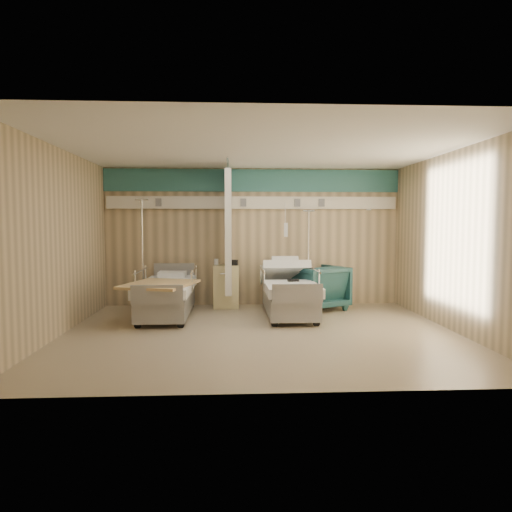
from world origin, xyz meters
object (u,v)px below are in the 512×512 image
(bed_right, at_px, (289,298))
(bed_left, at_px, (167,299))
(iv_stand_right, at_px, (308,287))
(iv_stand_left, at_px, (143,286))
(visitor_armchair, at_px, (318,287))
(bedside_cabinet, at_px, (226,286))

(bed_right, distance_m, bed_left, 2.20)
(iv_stand_right, relative_size, iv_stand_left, 0.90)
(bed_left, relative_size, iv_stand_right, 1.11)
(visitor_armchair, bearing_deg, bedside_cabinet, -34.92)
(bed_left, height_order, iv_stand_left, iv_stand_left)
(bed_left, height_order, visitor_armchair, visitor_armchair)
(bed_right, xyz_separation_m, visitor_armchair, (0.65, 0.60, 0.12))
(iv_stand_right, bearing_deg, bed_right, -119.34)
(bed_left, xyz_separation_m, iv_stand_left, (-0.59, 0.85, 0.13))
(iv_stand_left, bearing_deg, bedside_cabinet, 1.84)
(bed_left, bearing_deg, bedside_cabinet, 40.60)
(bed_right, distance_m, visitor_armchair, 0.89)
(bed_left, relative_size, visitor_armchair, 2.27)
(bedside_cabinet, bearing_deg, visitor_armchair, -9.46)
(bed_left, distance_m, bedside_cabinet, 1.39)
(bedside_cabinet, relative_size, iv_stand_left, 0.39)
(bed_right, relative_size, bed_left, 1.00)
(bedside_cabinet, relative_size, visitor_armchair, 0.89)
(bed_left, bearing_deg, iv_stand_right, 18.23)
(bed_left, xyz_separation_m, visitor_armchair, (2.85, 0.60, 0.12))
(bed_right, height_order, visitor_armchair, visitor_armchair)
(bed_left, distance_m, visitor_armchair, 2.91)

